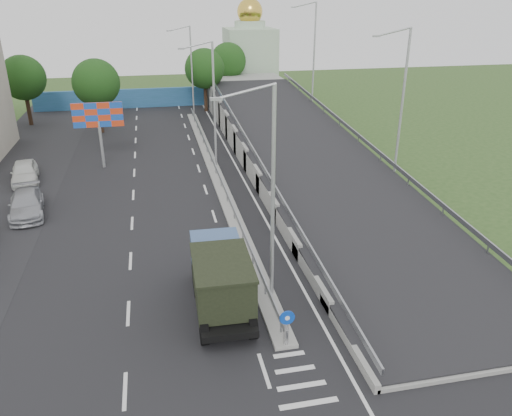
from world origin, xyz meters
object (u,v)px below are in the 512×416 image
object	(u,v)px
sign_bollard	(286,327)
billboard	(98,119)
church	(250,55)
lamp_post_mid	(212,99)
parked_car_e	(25,172)
dump_truck	(221,277)
lamp_post_near	(269,186)
lamp_post_far	(190,66)
parked_car_d	(26,204)

from	to	relation	value
sign_bollard	billboard	distance (m)	27.53
church	lamp_post_mid	bearing A→B (deg)	-106.22
billboard	parked_car_e	size ratio (longest dim) A/B	1.15
billboard	dump_truck	distance (m)	23.42
parked_car_e	sign_bollard	bearing A→B (deg)	-67.47
dump_truck	billboard	bearing A→B (deg)	108.36
lamp_post_near	parked_car_e	world-z (taller)	lamp_post_near
lamp_post_mid	billboard	bearing A→B (deg)	167.62
sign_bollard	billboard	size ratio (longest dim) A/B	0.30
lamp_post_far	dump_truck	bearing A→B (deg)	-93.28
sign_bollard	church	xyz separation A→B (m)	(10.00, 57.83, 4.28)
dump_truck	parked_car_d	size ratio (longest dim) A/B	1.28
lamp_post_mid	lamp_post_far	world-z (taller)	same
billboard	lamp_post_mid	bearing A→B (deg)	-12.38
dump_truck	parked_car_d	xyz separation A→B (m)	(-11.12, 13.17, -0.85)
sign_bollard	church	size ratio (longest dim) A/B	0.12
parked_car_d	lamp_post_far	bearing A→B (deg)	54.58
sign_bollard	parked_car_e	world-z (taller)	sign_bollard
lamp_post_near	parked_car_d	size ratio (longest dim) A/B	1.95
billboard	parked_car_d	size ratio (longest dim) A/B	1.07
billboard	parked_car_d	xyz separation A→B (m)	(-4.31, -9.09, -3.44)
church	dump_truck	xyz separation A→B (m)	(-12.20, -54.25, -3.71)
lamp_post_far	dump_truck	size ratio (longest dim) A/B	1.53
lamp_post_far	billboard	world-z (taller)	lamp_post_far
lamp_post_mid	parked_car_d	bearing A→B (deg)	-152.17
billboard	parked_car_d	distance (m)	10.63
sign_bollard	parked_car_d	xyz separation A→B (m)	(-13.31, 16.74, -0.29)
lamp_post_mid	church	size ratio (longest dim) A/B	0.73
sign_bollard	dump_truck	xyz separation A→B (m)	(-2.20, 3.57, 0.56)
lamp_post_near	lamp_post_far	bearing A→B (deg)	90.00
lamp_post_mid	church	world-z (taller)	church
church	parked_car_e	bearing A→B (deg)	-125.71
parked_car_d	parked_car_e	distance (m)	6.82
sign_bollard	lamp_post_mid	distance (m)	24.30
billboard	parked_car_e	distance (m)	7.08
lamp_post_far	parked_car_e	xyz separation A→B (m)	(-14.85, -20.41, -5.00)
lamp_post_near	parked_car_d	world-z (taller)	lamp_post_near
billboard	lamp_post_near	bearing A→B (deg)	-67.51
lamp_post_near	parked_car_e	distance (m)	25.08
sign_bollard	billboard	xyz separation A→B (m)	(-9.00, 25.83, 3.15)
parked_car_d	dump_truck	bearing A→B (deg)	-58.88
lamp_post_mid	parked_car_e	world-z (taller)	lamp_post_mid
lamp_post_near	lamp_post_far	distance (m)	40.00
sign_bollard	lamp_post_near	bearing A→B (deg)	88.36
sign_bollard	lamp_post_far	xyz separation A→B (m)	(0.11, 43.83, 4.77)
lamp_post_mid	lamp_post_near	bearing A→B (deg)	-90.00
lamp_post_near	dump_truck	xyz separation A→B (m)	(-2.31, -0.25, -4.21)
lamp_post_mid	parked_car_e	distance (m)	15.67
lamp_post_near	parked_car_e	xyz separation A→B (m)	(-14.85, 19.59, -5.00)
parked_car_e	lamp_post_near	bearing A→B (deg)	-62.50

